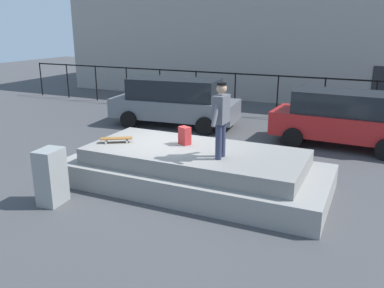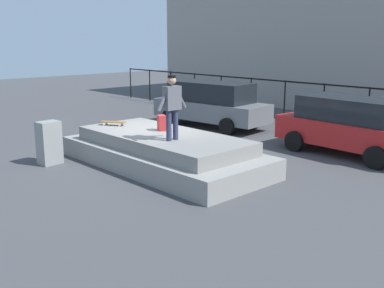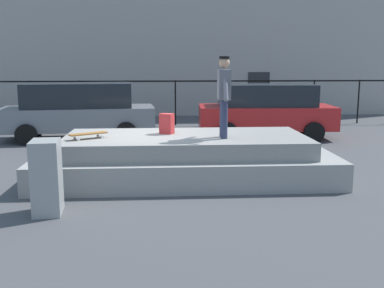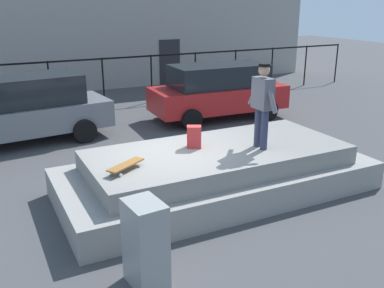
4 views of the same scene
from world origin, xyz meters
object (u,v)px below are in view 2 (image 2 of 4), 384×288
Objects in this scene: car_red_hatchback_mid at (350,125)px; utility_box at (49,143)px; car_grey_hatchback_near at (211,103)px; backpack at (162,123)px; skateboarder at (172,103)px; skateboard at (113,122)px.

car_red_hatchback_mid is 8.88m from utility_box.
backpack is at bearing -60.09° from car_grey_hatchback_near.
skateboarder is at bearing -111.74° from car_red_hatchback_mid.
backpack is (-1.16, 0.60, -0.74)m from skateboarder.
skateboard is (-2.77, 0.03, -0.86)m from skateboarder.
skateboard is 0.16× the size of car_grey_hatchback_near.
utility_box reaches higher than skateboard.
car_red_hatchback_mid is (6.06, -0.17, -0.02)m from car_grey_hatchback_near.
backpack reaches higher than utility_box.
skateboard is at bearing -132.84° from car_red_hatchback_mid.
car_red_hatchback_mid reaches higher than utility_box.
skateboard is 1.75× the size of backpack.
car_grey_hatchback_near is at bearing 125.94° from skateboarder.
skateboarder reaches higher than skateboard.
car_grey_hatchback_near is 4.03× the size of utility_box.
skateboarder reaches higher than utility_box.
car_red_hatchback_mid is at bearing 47.16° from skateboard.
utility_box is at bearing -149.36° from skateboarder.
backpack is at bearing 152.58° from skateboarder.
car_grey_hatchback_near is at bearing 90.71° from utility_box.
backpack is (1.60, 0.58, 0.12)m from skateboard.
utility_box is at bearing -83.73° from car_grey_hatchback_near.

